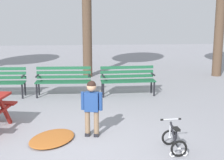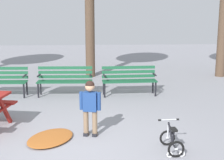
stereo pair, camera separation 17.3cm
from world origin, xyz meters
name	(u,v)px [view 1 (the left image)]	position (x,y,z in m)	size (l,w,h in m)	color
ground	(76,147)	(0.00, 0.00, 0.00)	(36.00, 36.00, 0.00)	gray
park_bench_left	(64,79)	(-0.44, 3.79, 0.51)	(1.62, 0.52, 0.85)	#195133
park_bench_right	(128,78)	(1.45, 3.74, 0.51)	(1.62, 0.52, 0.85)	#195133
child_standing	(92,104)	(0.31, 0.52, 0.68)	(0.43, 0.22, 1.14)	#7F664C
kids_bicycle	(174,140)	(1.76, -0.33, 0.20)	(0.39, 0.58, 0.54)	black
leaf_pile	(52,138)	(-0.48, 0.35, 0.04)	(1.11, 0.78, 0.07)	#9E5623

